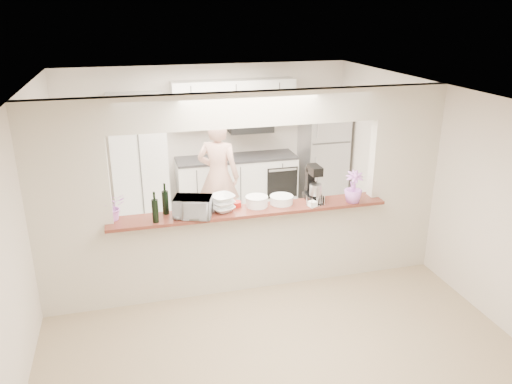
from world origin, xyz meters
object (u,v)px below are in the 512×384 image
object	(u,v)px
refrigerator	(323,156)
toaster_oven	(193,207)
stand_mixer	(313,184)
person	(218,177)

from	to	relation	value
refrigerator	toaster_oven	distance (m)	3.91
refrigerator	stand_mixer	world-z (taller)	refrigerator
toaster_oven	stand_mixer	xyz separation A→B (m)	(1.55, 0.17, 0.08)
stand_mixer	person	size ratio (longest dim) A/B	0.25
person	toaster_oven	bearing A→B (deg)	98.22
refrigerator	toaster_oven	size ratio (longest dim) A/B	3.92
toaster_oven	stand_mixer	distance (m)	1.56
toaster_oven	refrigerator	bearing A→B (deg)	63.15
refrigerator	stand_mixer	size ratio (longest dim) A/B	3.75
toaster_oven	person	xyz separation A→B (m)	(0.66, 1.89, -0.30)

